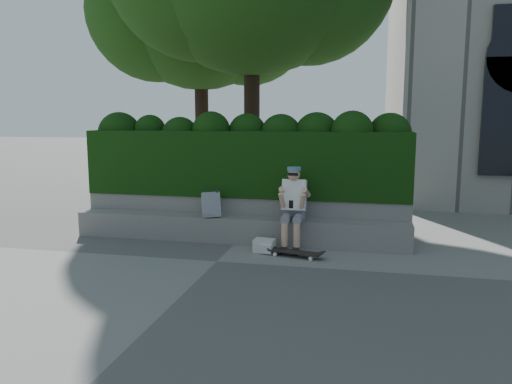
% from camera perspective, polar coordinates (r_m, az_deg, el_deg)
% --- Properties ---
extents(ground, '(80.00, 80.00, 0.00)m').
position_cam_1_polar(ground, '(7.80, -4.50, -7.91)').
color(ground, slate).
rests_on(ground, ground).
extents(bench_ledge, '(6.00, 0.45, 0.45)m').
position_cam_1_polar(bench_ledge, '(8.91, -2.17, -4.29)').
color(bench_ledge, gray).
rests_on(bench_ledge, ground).
extents(planter_wall, '(6.00, 0.50, 0.75)m').
position_cam_1_polar(planter_wall, '(9.32, -1.44, -2.76)').
color(planter_wall, gray).
rests_on(planter_wall, ground).
extents(hedge, '(6.00, 1.00, 1.20)m').
position_cam_1_polar(hedge, '(9.40, -1.13, 3.35)').
color(hedge, black).
rests_on(hedge, planter_wall).
extents(person, '(0.40, 0.76, 1.38)m').
position_cam_1_polar(person, '(8.43, 4.32, -1.40)').
color(person, slate).
rests_on(person, ground).
extents(skateboard, '(0.88, 0.40, 0.09)m').
position_cam_1_polar(skateboard, '(8.03, 4.43, -6.88)').
color(skateboard, black).
rests_on(skateboard, ground).
extents(backpack_plaid, '(0.34, 0.30, 0.44)m').
position_cam_1_polar(backpack_plaid, '(8.84, -5.15, -1.46)').
color(backpack_plaid, '#B8B7BC').
rests_on(backpack_plaid, bench_ledge).
extents(backpack_ground, '(0.36, 0.27, 0.22)m').
position_cam_1_polar(backpack_ground, '(8.27, 0.97, -6.14)').
color(backpack_ground, beige).
rests_on(backpack_ground, ground).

